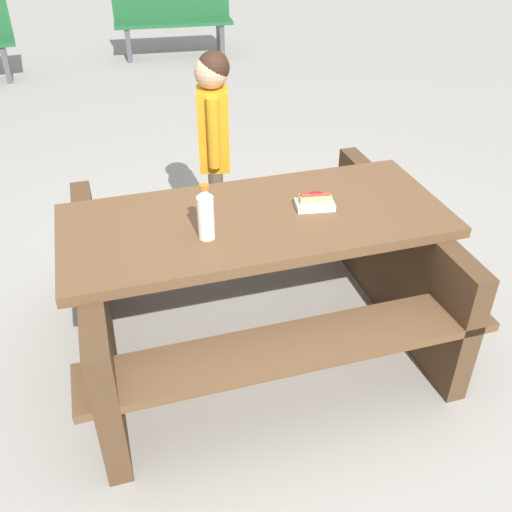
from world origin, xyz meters
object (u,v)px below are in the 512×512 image
Objects in this scene: picnic_table at (256,269)px; soda_bottle at (206,214)px; park_bench_near at (173,20)px; child_in_coat at (214,130)px; hotdog_tray at (315,202)px.

picnic_table is 0.51m from soda_bottle.
park_bench_near is at bearing 97.02° from soda_bottle.
child_in_coat is 0.82× the size of park_bench_near.
hotdog_tray is (0.28, 0.07, 0.34)m from picnic_table.
picnic_table is 8.13× the size of soda_bottle.
soda_bottle is 1.08m from child_in_coat.
soda_bottle is at bearing -89.77° from child_in_coat.
child_in_coat is (-0.22, 0.90, 0.37)m from picnic_table.
park_bench_near is (-1.21, 5.49, -0.33)m from hotdog_tray.
child_in_coat reaches higher than park_bench_near.
hotdog_tray is 0.15× the size of child_in_coat.
soda_bottle is 5.80m from park_bench_near.
child_in_coat reaches higher than picnic_table.
park_bench_near is (-0.71, 5.74, -0.42)m from soda_bottle.
hotdog_tray reaches higher than picnic_table.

